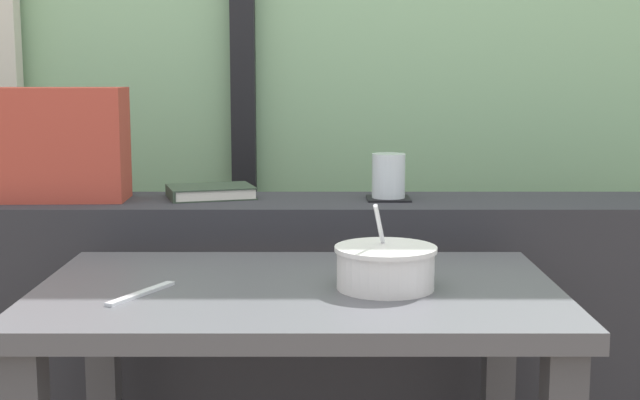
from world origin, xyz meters
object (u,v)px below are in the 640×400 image
closed_book (212,192)px  fork_utensil (143,293)px  breakfast_table (300,362)px  throw_pillow (58,144)px  juice_glass (391,178)px  coaster_square (390,199)px  soup_bowl (388,268)px

closed_book → fork_utensil: 0.62m
closed_book → breakfast_table: bearing=-67.9°
throw_pillow → fork_utensil: 0.68m
juice_glass → coaster_square: bearing=-90.0°
throw_pillow → soup_bowl: bearing=-36.1°
breakfast_table → fork_utensil: (-0.26, -0.07, 0.14)m
juice_glass → closed_book: bearing=175.7°
breakfast_table → closed_book: closed_book is taller
coaster_square → fork_utensil: size_ratio=0.59×
coaster_square → juice_glass: 0.05m
breakfast_table → throw_pillow: 0.84m
coaster_square → fork_utensil: 0.75m
soup_bowl → fork_utensil: bearing=-173.6°
closed_book → throw_pillow: throw_pillow is taller
breakfast_table → throw_pillow: bearing=138.4°
juice_glass → closed_book: 0.42m
closed_book → fork_utensil: size_ratio=1.35×
closed_book → coaster_square: bearing=-4.3°
throw_pillow → breakfast_table: bearing=-41.6°
juice_glass → fork_utensil: bearing=-128.5°
fork_utensil → breakfast_table: bearing=41.5°
juice_glass → fork_utensil: (-0.46, -0.58, -0.13)m
coaster_square → closed_book: closed_book is taller
fork_utensil → soup_bowl: bearing=33.2°
fork_utensil → juice_glass: bearing=78.3°
breakfast_table → soup_bowl: bearing=-8.4°
juice_glass → soup_bowl: size_ratio=0.57×
breakfast_table → throw_pillow: throw_pillow is taller
coaster_square → soup_bowl: soup_bowl is taller
soup_bowl → fork_utensil: soup_bowl is taller
throw_pillow → coaster_square: bearing=0.6°
soup_bowl → fork_utensil: size_ratio=1.05×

